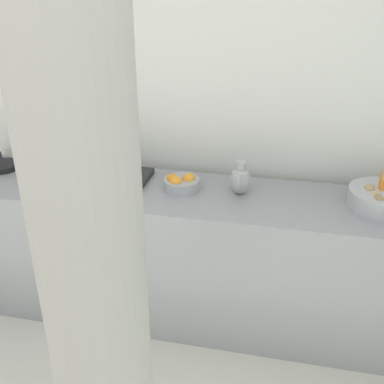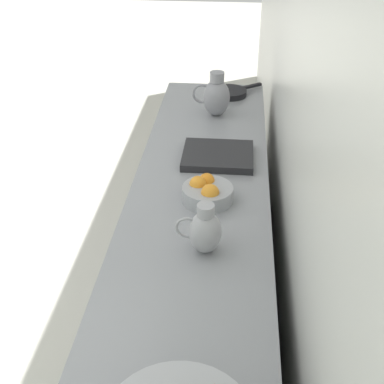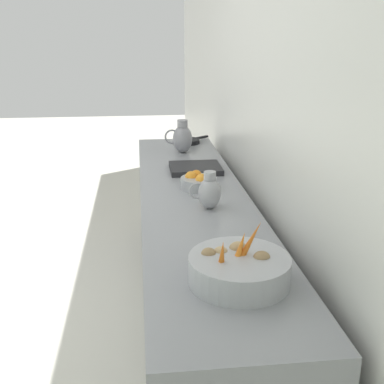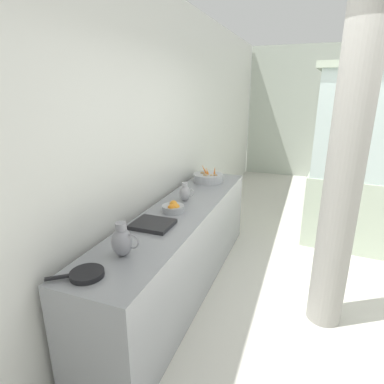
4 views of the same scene
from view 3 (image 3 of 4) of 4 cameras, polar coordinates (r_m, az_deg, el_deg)
tile_wall_left at (r=2.21m, az=12.80°, el=11.16°), size 0.10×9.53×3.00m
prep_counter at (r=2.90m, az=0.20°, el=-8.51°), size 0.61×3.02×0.89m
vegetable_colander at (r=1.77m, az=5.69°, el=-9.21°), size 0.38×0.38×0.23m
orange_bowl at (r=2.81m, az=0.74°, el=1.27°), size 0.22×0.22×0.10m
metal_pitcher_tall at (r=3.67m, az=-1.20°, el=6.54°), size 0.21×0.15×0.25m
metal_pitcher_short at (r=2.47m, az=2.09°, el=0.01°), size 0.17×0.12×0.20m
counter_sink_basin at (r=3.18m, az=0.41°, el=2.89°), size 0.34×0.30×0.04m
skillet_on_counter at (r=4.00m, az=-0.58°, el=6.16°), size 0.31×0.27×0.03m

